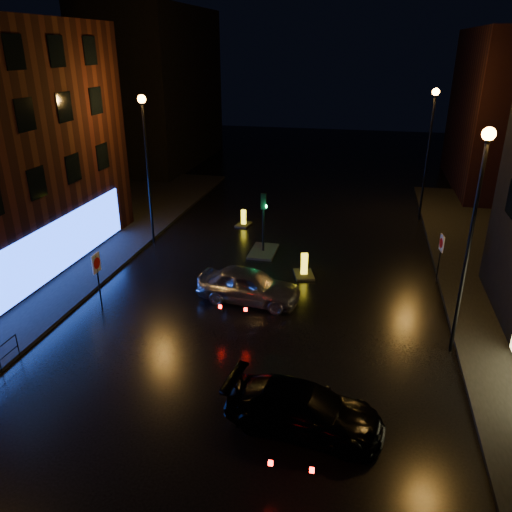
# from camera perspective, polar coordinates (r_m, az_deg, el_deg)

# --- Properties ---
(ground) EXTENTS (120.00, 120.00, 0.00)m
(ground) POSITION_cam_1_polar(r_m,az_deg,el_deg) (16.20, -5.54, -18.79)
(ground) COLOR black
(ground) RESTS_ON ground
(building_far_left) EXTENTS (8.00, 16.00, 14.00)m
(building_far_left) POSITION_cam_1_polar(r_m,az_deg,el_deg) (50.70, -11.30, 18.28)
(building_far_left) COLOR black
(building_far_left) RESTS_ON ground
(street_lamp_lfar) EXTENTS (0.44, 0.44, 8.37)m
(street_lamp_lfar) POSITION_cam_1_polar(r_m,az_deg,el_deg) (28.52, -12.47, 11.92)
(street_lamp_lfar) COLOR black
(street_lamp_lfar) RESTS_ON ground
(street_lamp_rnear) EXTENTS (0.44, 0.44, 8.37)m
(street_lamp_rnear) POSITION_cam_1_polar(r_m,az_deg,el_deg) (18.55, 23.75, 4.70)
(street_lamp_rnear) COLOR black
(street_lamp_rnear) RESTS_ON ground
(street_lamp_rfar) EXTENTS (0.44, 0.44, 8.37)m
(street_lamp_rfar) POSITION_cam_1_polar(r_m,az_deg,el_deg) (34.02, 19.27, 12.92)
(street_lamp_rfar) COLOR black
(street_lamp_rfar) RESTS_ON ground
(traffic_signal) EXTENTS (1.40, 2.40, 3.45)m
(traffic_signal) POSITION_cam_1_polar(r_m,az_deg,el_deg) (27.90, 0.85, 1.38)
(traffic_signal) COLOR black
(traffic_signal) RESTS_ON ground
(silver_hatchback) EXTENTS (4.82, 2.35, 1.58)m
(silver_hatchback) POSITION_cam_1_polar(r_m,az_deg,el_deg) (22.48, -0.81, -3.38)
(silver_hatchback) COLOR #A2A5AA
(silver_hatchback) RESTS_ON ground
(dark_sedan) EXTENTS (5.04, 2.58, 1.40)m
(dark_sedan) POSITION_cam_1_polar(r_m,az_deg,el_deg) (15.71, 5.51, -17.01)
(dark_sedan) COLOR black
(dark_sedan) RESTS_ON ground
(bollard_near) EXTENTS (1.27, 1.58, 1.21)m
(bollard_near) POSITION_cam_1_polar(r_m,az_deg,el_deg) (25.27, 5.50, -1.70)
(bollard_near) COLOR black
(bollard_near) RESTS_ON ground
(bollard_far) EXTENTS (0.99, 1.32, 1.05)m
(bollard_far) POSITION_cam_1_polar(r_m,az_deg,el_deg) (32.29, -1.42, 3.91)
(bollard_far) COLOR black
(bollard_far) RESTS_ON ground
(road_sign_left) EXTENTS (0.08, 0.62, 2.58)m
(road_sign_left) POSITION_cam_1_polar(r_m,az_deg,el_deg) (22.51, -17.73, -1.30)
(road_sign_left) COLOR black
(road_sign_left) RESTS_ON ground
(road_sign_right) EXTENTS (0.15, 0.59, 2.44)m
(road_sign_right) POSITION_cam_1_polar(r_m,az_deg,el_deg) (25.51, 20.40, 0.95)
(road_sign_right) COLOR black
(road_sign_right) RESTS_ON ground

